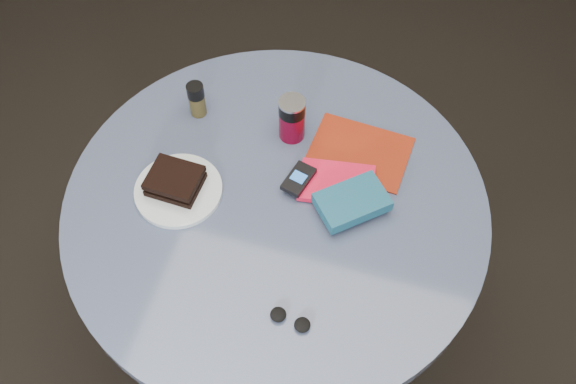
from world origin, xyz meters
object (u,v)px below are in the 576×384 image
(soda_can, at_px, (292,119))
(plate, at_px, (179,190))
(magazine, at_px, (359,152))
(headphones, at_px, (290,320))
(sandwich, at_px, (175,181))
(red_book, at_px, (337,183))
(pepper_grinder, at_px, (197,99))
(novel, at_px, (352,202))
(table, at_px, (277,235))
(mp3_player, at_px, (299,179))

(soda_can, bearing_deg, plate, -131.09)
(magazine, bearing_deg, headphones, -90.53)
(headphones, bearing_deg, plate, 144.98)
(magazine, distance_m, headphones, 0.47)
(sandwich, relative_size, red_book, 0.70)
(pepper_grinder, bearing_deg, headphones, -51.70)
(plate, distance_m, headphones, 0.42)
(sandwich, xyz_separation_m, red_book, (0.36, 0.11, -0.02))
(plate, bearing_deg, soda_can, 48.91)
(novel, bearing_deg, sandwich, 146.89)
(table, height_order, plate, plate)
(magazine, height_order, red_book, red_book)
(sandwich, xyz_separation_m, headphones, (0.35, -0.25, -0.02))
(table, xyz_separation_m, soda_can, (-0.02, 0.20, 0.23))
(table, relative_size, novel, 6.34)
(pepper_grinder, xyz_separation_m, magazine, (0.43, -0.01, -0.05))
(red_book, xyz_separation_m, novel, (0.05, -0.06, 0.02))
(plate, bearing_deg, novel, 8.94)
(table, relative_size, soda_can, 8.12)
(table, distance_m, magazine, 0.30)
(mp3_player, bearing_deg, pepper_grinder, 154.27)
(plate, relative_size, novel, 1.31)
(soda_can, distance_m, headphones, 0.50)
(sandwich, bearing_deg, plate, -40.59)
(table, distance_m, sandwich, 0.31)
(magazine, xyz_separation_m, mp3_player, (-0.12, -0.14, 0.02))
(plate, distance_m, magazine, 0.45)
(magazine, xyz_separation_m, red_book, (-0.03, -0.11, 0.01))
(plate, xyz_separation_m, novel, (0.40, 0.06, 0.03))
(soda_can, xyz_separation_m, red_book, (0.15, -0.12, -0.05))
(sandwich, bearing_deg, pepper_grinder, 97.83)
(red_book, bearing_deg, mp3_player, -172.99)
(mp3_player, bearing_deg, headphones, -77.39)
(table, bearing_deg, novel, 7.93)
(plate, distance_m, pepper_grinder, 0.25)
(novel, bearing_deg, headphones, -142.29)
(table, distance_m, novel, 0.27)
(soda_can, distance_m, novel, 0.26)
(novel, xyz_separation_m, headphones, (-0.06, -0.30, -0.02))
(table, distance_m, mp3_player, 0.20)
(novel, height_order, headphones, novel)
(pepper_grinder, relative_size, magazine, 0.41)
(pepper_grinder, bearing_deg, sandwich, -82.17)
(plate, xyz_separation_m, sandwich, (-0.01, 0.01, 0.03))
(plate, xyz_separation_m, mp3_player, (0.27, 0.10, 0.02))
(sandwich, bearing_deg, soda_can, 47.13)
(table, bearing_deg, headphones, -67.66)
(sandwich, relative_size, mp3_player, 1.27)
(plate, distance_m, mp3_player, 0.28)
(soda_can, relative_size, pepper_grinder, 1.25)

